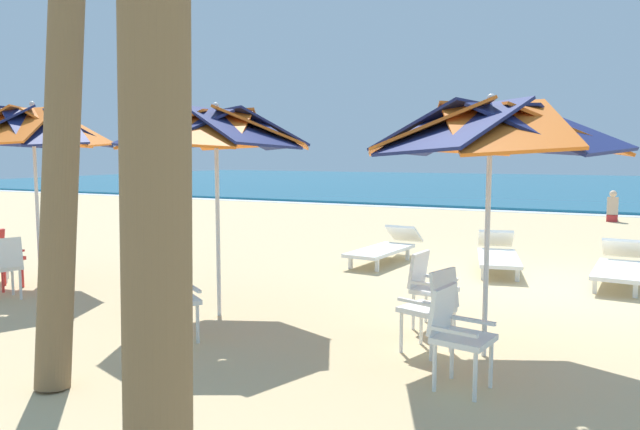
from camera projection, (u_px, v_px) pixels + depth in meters
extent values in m
plane|color=#D3B784|center=(551.00, 289.00, 8.66)|extent=(80.00, 80.00, 0.00)
cube|color=#19607F|center=(592.00, 186.00, 35.74)|extent=(80.00, 36.00, 0.10)
cube|color=white|center=(581.00, 214.00, 19.36)|extent=(80.00, 0.70, 0.01)
cylinder|color=silver|center=(487.00, 252.00, 5.69)|extent=(0.05, 0.05, 2.08)
cube|color=orange|center=(554.00, 128.00, 5.53)|extent=(1.37, 1.31, 0.53)
cube|color=navy|center=(523.00, 130.00, 5.96)|extent=(1.30, 1.41, 0.53)
cube|color=orange|center=(477.00, 131.00, 6.16)|extent=(1.31, 1.37, 0.53)
cube|color=navy|center=(439.00, 130.00, 6.01)|extent=(1.41, 1.30, 0.53)
cube|color=orange|center=(427.00, 128.00, 5.60)|extent=(1.37, 1.31, 0.53)
cube|color=navy|center=(453.00, 126.00, 5.18)|extent=(1.30, 1.41, 0.53)
cube|color=orange|center=(507.00, 125.00, 4.98)|extent=(1.31, 1.37, 0.53)
cube|color=navy|center=(550.00, 126.00, 5.13)|extent=(1.41, 1.30, 0.53)
sphere|color=silver|center=(491.00, 98.00, 5.54)|extent=(0.08, 0.08, 0.08)
cube|color=white|center=(435.00, 290.00, 6.67)|extent=(0.50, 0.50, 0.05)
cube|color=white|center=(419.00, 269.00, 6.76)|extent=(0.15, 0.43, 0.40)
cube|color=white|center=(441.00, 278.00, 6.83)|extent=(0.40, 0.09, 0.03)
cube|color=white|center=(428.00, 284.00, 6.50)|extent=(0.40, 0.09, 0.03)
cylinder|color=white|center=(455.00, 309.00, 6.75)|extent=(0.04, 0.04, 0.41)
cylinder|color=white|center=(443.00, 316.00, 6.45)|extent=(0.04, 0.04, 0.41)
cylinder|color=white|center=(426.00, 305.00, 6.94)|extent=(0.04, 0.04, 0.41)
cylinder|color=white|center=(413.00, 311.00, 6.65)|extent=(0.04, 0.04, 0.41)
cube|color=white|center=(464.00, 339.00, 4.92)|extent=(0.51, 0.51, 0.05)
cube|color=white|center=(442.00, 309.00, 5.02)|extent=(0.17, 0.43, 0.40)
cube|color=white|center=(473.00, 321.00, 5.07)|extent=(0.40, 0.11, 0.03)
cube|color=white|center=(454.00, 332.00, 4.75)|extent=(0.40, 0.11, 0.03)
cylinder|color=white|center=(491.00, 364.00, 4.99)|extent=(0.04, 0.04, 0.41)
cylinder|color=white|center=(475.00, 377.00, 4.70)|extent=(0.04, 0.04, 0.41)
cylinder|color=white|center=(452.00, 356.00, 5.19)|extent=(0.04, 0.04, 0.41)
cylinder|color=white|center=(435.00, 367.00, 4.91)|extent=(0.04, 0.04, 0.41)
cube|color=white|center=(426.00, 309.00, 5.86)|extent=(0.55, 0.55, 0.05)
cube|color=white|center=(444.00, 290.00, 5.70)|extent=(0.22, 0.43, 0.40)
cube|color=white|center=(415.00, 302.00, 5.71)|extent=(0.39, 0.16, 0.03)
cube|color=white|center=(438.00, 295.00, 5.99)|extent=(0.39, 0.16, 0.03)
cylinder|color=white|center=(401.00, 332.00, 5.88)|extent=(0.04, 0.04, 0.41)
cylinder|color=white|center=(421.00, 325.00, 6.13)|extent=(0.04, 0.04, 0.41)
cylinder|color=white|center=(431.00, 340.00, 5.64)|extent=(0.04, 0.04, 0.41)
cylinder|color=white|center=(451.00, 332.00, 5.89)|extent=(0.04, 0.04, 0.41)
cylinder|color=silver|center=(218.00, 229.00, 7.13)|extent=(0.05, 0.05, 2.15)
cube|color=orange|center=(263.00, 129.00, 6.98)|extent=(1.33, 1.23, 0.51)
cube|color=navy|center=(255.00, 130.00, 7.38)|extent=(1.24, 1.30, 0.51)
cube|color=orange|center=(226.00, 131.00, 7.57)|extent=(1.23, 1.33, 0.51)
cube|color=navy|center=(192.00, 130.00, 7.42)|extent=(1.30, 1.24, 0.51)
cube|color=orange|center=(170.00, 129.00, 7.04)|extent=(1.33, 1.23, 0.51)
cube|color=navy|center=(173.00, 127.00, 6.64)|extent=(1.24, 1.30, 0.51)
cube|color=orange|center=(204.00, 127.00, 6.45)|extent=(1.23, 1.33, 0.51)
cube|color=navy|center=(243.00, 127.00, 6.59)|extent=(1.30, 1.24, 0.51)
sphere|color=silver|center=(216.00, 106.00, 6.98)|extent=(0.08, 0.08, 0.08)
cube|color=white|center=(176.00, 301.00, 6.21)|extent=(0.61, 0.61, 0.05)
cube|color=white|center=(170.00, 276.00, 6.36)|extent=(0.31, 0.40, 0.40)
cube|color=white|center=(194.00, 288.00, 6.29)|extent=(0.35, 0.26, 0.03)
cube|color=white|center=(156.00, 293.00, 6.10)|extent=(0.35, 0.26, 0.03)
cylinder|color=white|center=(198.00, 324.00, 6.17)|extent=(0.04, 0.04, 0.41)
cylinder|color=white|center=(164.00, 329.00, 5.99)|extent=(0.04, 0.04, 0.41)
cylinder|color=white|center=(187.00, 316.00, 6.47)|extent=(0.04, 0.04, 0.41)
cylinder|color=white|center=(155.00, 320.00, 6.30)|extent=(0.04, 0.04, 0.41)
cylinder|color=silver|center=(38.00, 214.00, 8.76)|extent=(0.05, 0.05, 2.17)
cube|color=orange|center=(69.00, 127.00, 8.59)|extent=(1.21, 1.19, 0.60)
cube|color=navy|center=(71.00, 128.00, 8.98)|extent=(1.17, 1.25, 0.60)
cube|color=orange|center=(52.00, 129.00, 9.17)|extent=(1.19, 1.21, 0.60)
cube|color=navy|center=(22.00, 128.00, 9.03)|extent=(1.25, 1.17, 0.60)
cube|color=orange|center=(12.00, 125.00, 8.08)|extent=(1.19, 1.21, 0.60)
cube|color=navy|center=(45.00, 126.00, 8.22)|extent=(1.25, 1.17, 0.60)
sphere|color=silver|center=(32.00, 104.00, 8.59)|extent=(0.08, 0.08, 0.08)
cube|color=red|center=(3.00, 259.00, 8.62)|extent=(0.49, 0.49, 0.05)
cube|color=red|center=(14.00, 250.00, 8.80)|extent=(0.40, 0.08, 0.03)
cylinder|color=red|center=(23.00, 274.00, 8.75)|extent=(0.04, 0.04, 0.41)
cylinder|color=red|center=(3.00, 278.00, 8.42)|extent=(0.04, 0.04, 0.41)
cylinder|color=red|center=(4.00, 272.00, 8.87)|extent=(0.04, 0.04, 0.41)
cylinder|color=white|center=(7.00, 266.00, 9.37)|extent=(0.04, 0.04, 0.41)
cylinder|color=white|center=(6.00, 270.00, 9.05)|extent=(0.04, 0.04, 0.41)
cube|color=white|center=(2.00, 268.00, 8.00)|extent=(0.57, 0.57, 0.05)
cube|color=white|center=(5.00, 253.00, 7.83)|extent=(0.24, 0.42, 0.40)
cube|color=white|center=(17.00, 258.00, 8.13)|extent=(0.38, 0.18, 0.03)
cylinder|color=white|center=(13.00, 281.00, 8.27)|extent=(0.04, 0.04, 0.41)
cylinder|color=white|center=(20.00, 285.00, 8.02)|extent=(0.04, 0.04, 0.41)
cube|color=white|center=(618.00, 270.00, 8.78)|extent=(0.77, 1.74, 0.06)
cube|color=white|center=(623.00, 248.00, 9.67)|extent=(0.64, 0.52, 0.36)
cube|color=white|center=(635.00, 290.00, 8.12)|extent=(0.06, 0.06, 0.22)
cube|color=white|center=(595.00, 286.00, 8.38)|extent=(0.06, 0.06, 0.22)
cube|color=white|center=(639.00, 274.00, 9.22)|extent=(0.06, 0.06, 0.22)
cube|color=white|center=(603.00, 271.00, 9.47)|extent=(0.06, 0.06, 0.22)
cube|color=white|center=(498.00, 258.00, 9.81)|extent=(0.98, 1.80, 0.06)
cube|color=white|center=(496.00, 238.00, 10.80)|extent=(0.69, 0.59, 0.36)
cube|color=white|center=(517.00, 275.00, 9.14)|extent=(0.06, 0.06, 0.22)
cube|color=white|center=(483.00, 273.00, 9.26)|extent=(0.06, 0.06, 0.22)
cube|color=white|center=(511.00, 260.00, 10.37)|extent=(0.06, 0.06, 0.22)
cube|color=white|center=(481.00, 259.00, 10.50)|extent=(0.06, 0.06, 0.22)
cube|color=white|center=(380.00, 251.00, 10.58)|extent=(0.82, 1.76, 0.06)
cube|color=white|center=(404.00, 233.00, 11.45)|extent=(0.66, 0.54, 0.36)
cube|color=white|center=(377.00, 265.00, 9.92)|extent=(0.06, 0.06, 0.22)
cube|color=white|center=(350.00, 262.00, 10.19)|extent=(0.06, 0.06, 0.22)
cube|color=white|center=(407.00, 254.00, 11.00)|extent=(0.06, 0.06, 0.22)
cube|color=white|center=(383.00, 252.00, 11.27)|extent=(0.06, 0.06, 0.22)
cylinder|color=brown|center=(66.00, 37.00, 4.94)|extent=(0.29, 0.88, 5.92)
cylinder|color=brown|center=(156.00, 129.00, 2.20)|extent=(0.27, 0.38, 4.15)
cube|color=red|center=(612.00, 218.00, 17.26)|extent=(0.30, 0.24, 0.20)
cube|color=beige|center=(613.00, 206.00, 17.21)|extent=(0.30, 0.25, 0.54)
sphere|color=beige|center=(613.00, 194.00, 17.16)|extent=(0.20, 0.20, 0.20)
cube|color=beige|center=(612.00, 218.00, 17.62)|extent=(0.26, 0.76, 0.14)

